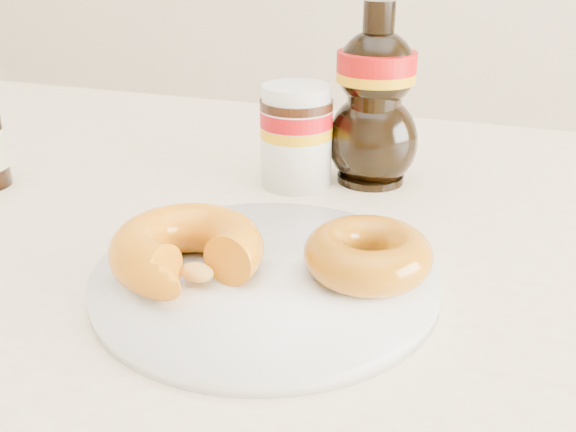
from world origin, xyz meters
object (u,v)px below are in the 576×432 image
(nutella_jar, at_px, (296,132))
(plate, at_px, (266,277))
(donut_whole, at_px, (368,254))
(syrup_bottle, at_px, (375,96))
(dining_table, at_px, (234,328))
(donut_bitten, at_px, (187,249))

(nutella_jar, bearing_deg, plate, -77.42)
(donut_whole, distance_m, syrup_bottle, 0.23)
(dining_table, relative_size, donut_bitten, 12.65)
(dining_table, height_order, donut_bitten, donut_bitten)
(nutella_jar, xyz_separation_m, syrup_bottle, (0.07, 0.03, 0.03))
(dining_table, bearing_deg, syrup_bottle, 67.41)
(dining_table, height_order, syrup_bottle, syrup_bottle)
(plate, distance_m, donut_whole, 0.08)
(donut_whole, height_order, nutella_jar, nutella_jar)
(donut_bitten, relative_size, nutella_jar, 1.08)
(dining_table, distance_m, nutella_jar, 0.21)
(dining_table, xyz_separation_m, donut_bitten, (0.00, -0.07, 0.12))
(dining_table, distance_m, syrup_bottle, 0.27)
(donut_bitten, height_order, donut_whole, donut_bitten)
(donut_whole, xyz_separation_m, nutella_jar, (-0.12, 0.19, 0.03))
(dining_table, height_order, nutella_jar, nutella_jar)
(plate, bearing_deg, donut_bitten, -156.53)
(donut_whole, distance_m, nutella_jar, 0.22)
(donut_whole, height_order, syrup_bottle, syrup_bottle)
(donut_bitten, bearing_deg, donut_whole, 26.12)
(nutella_jar, relative_size, syrup_bottle, 0.57)
(syrup_bottle, bearing_deg, dining_table, -112.59)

